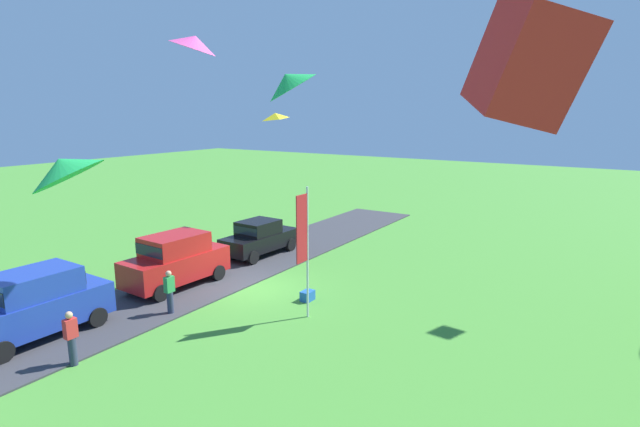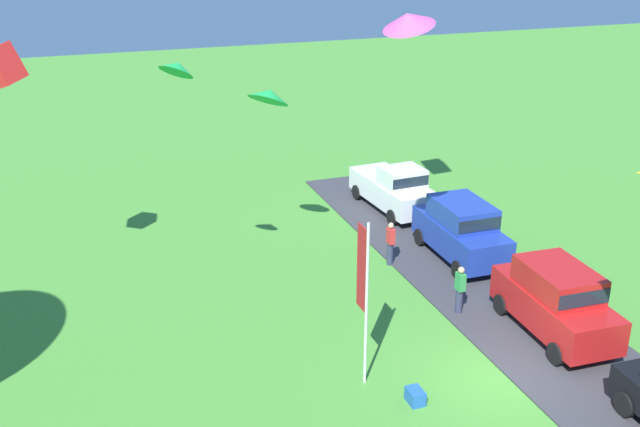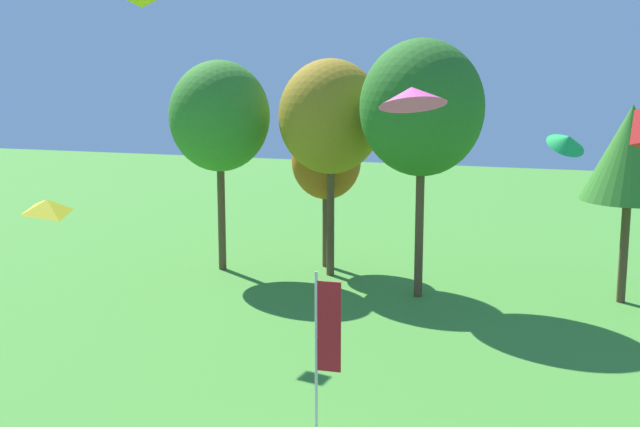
# 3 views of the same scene
# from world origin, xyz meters

# --- Properties ---
(ground_plane) EXTENTS (120.00, 120.00, 0.00)m
(ground_plane) POSITION_xyz_m (0.00, 0.00, 0.00)
(ground_plane) COLOR #478E33
(pavement_strip) EXTENTS (36.00, 4.40, 0.06)m
(pavement_strip) POSITION_xyz_m (0.00, -2.54, 0.03)
(pavement_strip) COLOR #38383D
(pavement_strip) RESTS_ON ground
(car_suv_mid_row) EXTENTS (4.68, 2.21, 2.28)m
(car_suv_mid_row) POSITION_xyz_m (1.65, -2.98, 1.30)
(car_suv_mid_row) COLOR red
(car_suv_mid_row) RESTS_ON ground
(car_suv_near_entrance) EXTENTS (4.63, 2.11, 2.28)m
(car_suv_near_entrance) POSITION_xyz_m (7.58, -3.04, 1.30)
(car_suv_near_entrance) COLOR #1E389E
(car_suv_near_entrance) RESTS_ON ground
(car_pickup_far_end) EXTENTS (5.11, 2.30, 2.14)m
(car_pickup_far_end) POSITION_xyz_m (12.98, -2.81, 1.11)
(car_pickup_far_end) COLOR white
(car_pickup_far_end) RESTS_ON ground
(person_beside_suv) EXTENTS (0.36, 0.24, 1.71)m
(person_beside_suv) POSITION_xyz_m (3.83, -0.87, 0.88)
(person_beside_suv) COLOR #2D334C
(person_beside_suv) RESTS_ON ground
(person_on_lawn) EXTENTS (0.36, 0.24, 1.71)m
(person_on_lawn) POSITION_xyz_m (8.03, -0.31, 0.88)
(person_on_lawn) COLOR #2D334C
(person_on_lawn) RESTS_ON ground
(flag_banner) EXTENTS (0.71, 0.08, 4.90)m
(flag_banner) POSITION_xyz_m (1.48, 3.61, 3.10)
(flag_banner) COLOR silver
(flag_banner) RESTS_ON ground
(cooler_box) EXTENTS (0.56, 0.40, 0.40)m
(cooler_box) POSITION_xyz_m (-0.10, 2.69, 0.20)
(cooler_box) COLOR blue
(cooler_box) RESTS_ON ground
(kite_delta_over_trees) EXTENTS (2.11, 2.12, 1.01)m
(kite_delta_over_trees) POSITION_xyz_m (10.04, 3.69, 6.39)
(kite_delta_over_trees) COLOR green
(kite_box_near_flag) EXTENTS (1.27, 1.51, 1.52)m
(kite_box_near_flag) POSITION_xyz_m (9.84, 12.27, 8.01)
(kite_box_near_flag) COLOR red
(kite_delta_high_right) EXTENTS (1.53, 1.53, 0.81)m
(kite_delta_high_right) POSITION_xyz_m (7.32, 7.30, 8.09)
(kite_delta_high_right) COLOR green
(kite_delta_high_left) EXTENTS (2.04, 2.06, 0.84)m
(kite_delta_high_left) POSITION_xyz_m (4.08, 1.31, 9.60)
(kite_delta_high_left) COLOR #EA4C9E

